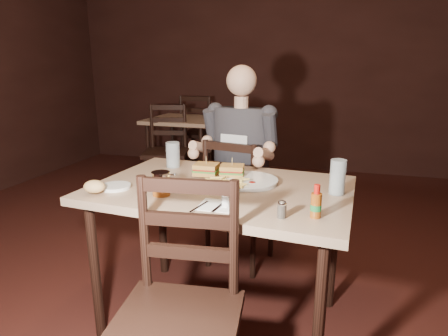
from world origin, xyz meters
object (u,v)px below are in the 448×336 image
(bg_chair_near, at_px, (166,152))
(bg_chair_far, at_px, (201,133))
(dinner_plate, at_px, (248,182))
(glass_right, at_px, (338,177))
(chair_near, at_px, (175,324))
(main_table, at_px, (221,201))
(chair_far, at_px, (241,202))
(hot_sauce, at_px, (316,201))
(bg_table, at_px, (185,126))
(side_plate, at_px, (116,187))
(syrup_dispenser, at_px, (161,184))
(diner, at_px, (239,136))
(glass_left, at_px, (173,155))

(bg_chair_near, bearing_deg, bg_chair_far, 75.51)
(dinner_plate, relative_size, glass_right, 1.81)
(bg_chair_far, bearing_deg, chair_near, 107.78)
(main_table, distance_m, chair_far, 0.70)
(glass_right, xyz_separation_m, hot_sauce, (-0.08, -0.32, -0.01))
(bg_table, height_order, chair_far, chair_far)
(bg_chair_far, height_order, side_plate, bg_chair_far)
(dinner_plate, bearing_deg, syrup_dispenser, -140.15)
(hot_sauce, xyz_separation_m, side_plate, (-0.96, 0.11, -0.06))
(diner, bearing_deg, main_table, -72.88)
(glass_right, bearing_deg, side_plate, -168.42)
(bg_table, xyz_separation_m, side_plate, (0.66, -2.54, 0.09))
(syrup_dispenser, height_order, side_plate, syrup_dispenser)
(bg_chair_near, distance_m, glass_right, 2.48)
(glass_right, xyz_separation_m, syrup_dispenser, (-0.78, -0.24, -0.03))
(chair_near, relative_size, side_plate, 6.72)
(bg_table, bearing_deg, glass_right, -53.91)
(bg_chair_far, distance_m, glass_right, 3.35)
(chair_near, relative_size, glass_right, 5.80)
(main_table, height_order, dinner_plate, dinner_plate)
(glass_left, height_order, side_plate, glass_left)
(main_table, relative_size, bg_chair_far, 1.31)
(hot_sauce, bearing_deg, syrup_dispenser, 173.55)
(main_table, xyz_separation_m, side_plate, (-0.49, -0.18, 0.08))
(hot_sauce, relative_size, syrup_dispenser, 1.23)
(main_table, distance_m, bg_chair_far, 3.13)
(main_table, distance_m, hot_sauce, 0.57)
(chair_far, xyz_separation_m, syrup_dispenser, (-0.17, -0.86, 0.38))
(side_plate, bearing_deg, hot_sauce, -6.46)
(diner, relative_size, glass_right, 5.46)
(main_table, bearing_deg, bg_chair_near, 122.26)
(bg_table, height_order, side_plate, side_plate)
(glass_right, xyz_separation_m, side_plate, (-1.04, -0.21, -0.08))
(bg_chair_near, xyz_separation_m, hot_sauce, (1.61, -2.09, 0.36))
(main_table, relative_size, bg_chair_near, 1.37)
(bg_chair_near, bearing_deg, chair_near, -79.21)
(main_table, xyz_separation_m, bg_chair_near, (-1.14, 1.81, -0.21))
(chair_near, height_order, side_plate, chair_near)
(chair_far, relative_size, chair_near, 0.94)
(bg_chair_far, bearing_deg, bg_table, 89.65)
(dinner_plate, distance_m, glass_right, 0.44)
(bg_chair_far, xyz_separation_m, side_plate, (0.66, -3.09, 0.28))
(bg_table, xyz_separation_m, dinner_plate, (1.26, -2.28, 0.10))
(side_plate, bearing_deg, chair_near, -43.89)
(chair_near, bearing_deg, diner, 87.68)
(bg_chair_far, xyz_separation_m, hot_sauce, (1.61, -3.19, 0.34))
(main_table, height_order, glass_left, glass_left)
(diner, distance_m, syrup_dispenser, 0.84)
(chair_near, relative_size, hot_sauce, 6.98)
(glass_left, distance_m, side_plate, 0.47)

